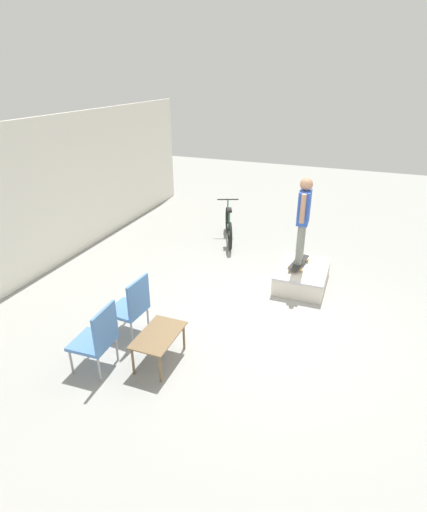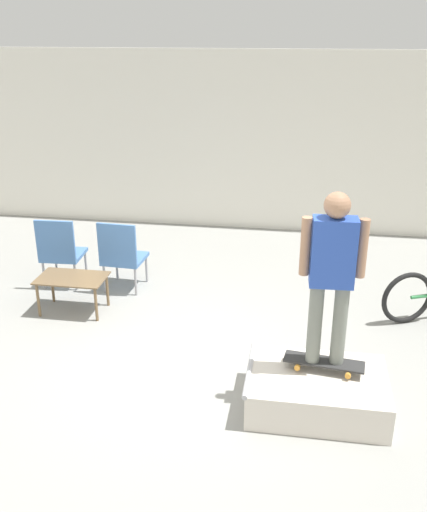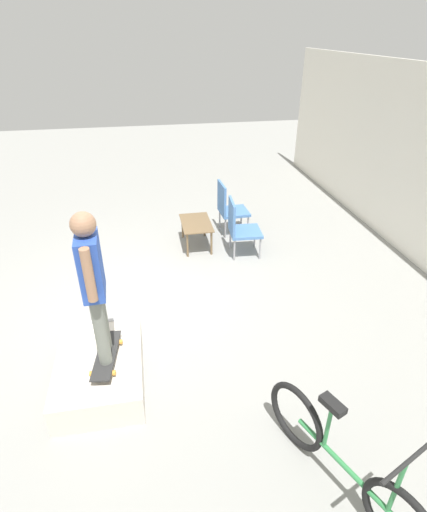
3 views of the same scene
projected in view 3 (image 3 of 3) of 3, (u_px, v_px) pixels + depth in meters
name	position (u px, v px, depth m)	size (l,w,h in m)	color
ground_plane	(138.00, 302.00, 5.75)	(24.00, 24.00, 0.00)	gray
skate_ramp_box	(101.00, 370.00, 4.38)	(1.30, 0.91, 0.38)	silver
skateboard_on_ramp	(106.00, 355.00, 4.22)	(0.76, 0.33, 0.07)	#2D2D2D
person_skater	(93.00, 279.00, 3.74)	(0.57, 0.23, 1.63)	gray
coffee_table	(196.00, 226.00, 7.05)	(0.84, 0.52, 0.46)	brown
patio_chair_left	(229.00, 206.00, 7.46)	(0.54, 0.54, 0.99)	#99999E
patio_chair_right	(240.00, 226.00, 6.73)	(0.55, 0.55, 0.99)	#99999E
bicycle	(342.00, 462.00, 3.27)	(1.64, 0.78, 0.92)	black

